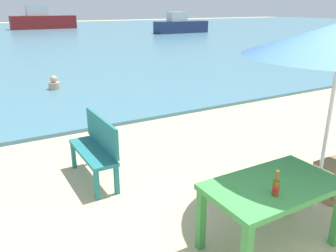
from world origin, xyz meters
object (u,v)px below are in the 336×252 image
Objects in this scene: beer_bottle_amber at (276,187)px; boat_barge at (43,20)px; boat_fishing_trawler at (181,25)px; picnic_table_green at (273,193)px; swimmer_person at (54,84)px; bench_teal_center at (96,145)px.

boat_barge is at bearing 82.15° from beer_bottle_amber.
boat_fishing_trawler is (15.01, 25.72, -0.11)m from beer_bottle_amber.
picnic_table_green reaches higher than swimmer_person.
boat_fishing_trawler reaches higher than bench_teal_center.
swimmer_person is (0.70, 5.96, -0.30)m from bench_teal_center.
boat_fishing_trawler reaches higher than beer_bottle_amber.
bench_teal_center is 28.11m from boat_fishing_trawler.
boat_fishing_trawler is (15.91, 23.17, 0.20)m from bench_teal_center.
picnic_table_green is at bearing -87.48° from swimmer_person.
beer_bottle_amber is 0.22× the size of bench_teal_center.
picnic_table_green is 29.55m from boat_fishing_trawler.
beer_bottle_amber is at bearing -120.27° from boat_fishing_trawler.
bench_teal_center is at bearing 114.11° from picnic_table_green.
picnic_table_green is 2.60m from bench_teal_center.
beer_bottle_amber is at bearing -70.63° from bench_teal_center.
boat_barge is at bearing 79.57° from swimmer_person.
bench_teal_center reaches higher than picnic_table_green.
boat_barge reaches higher than beer_bottle_amber.
swimmer_person is (-0.20, 8.51, -0.61)m from beer_bottle_amber.
bench_teal_center is 6.01m from swimmer_person.
boat_fishing_trawler is at bearing 59.73° from beer_bottle_amber.
beer_bottle_amber is at bearing -97.85° from boat_barge.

